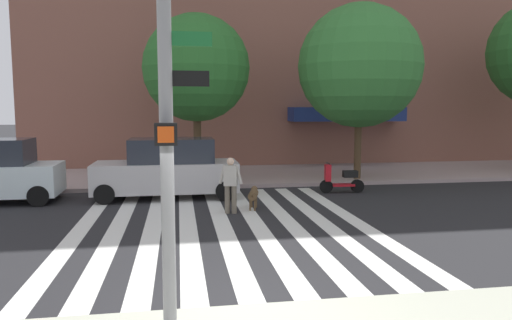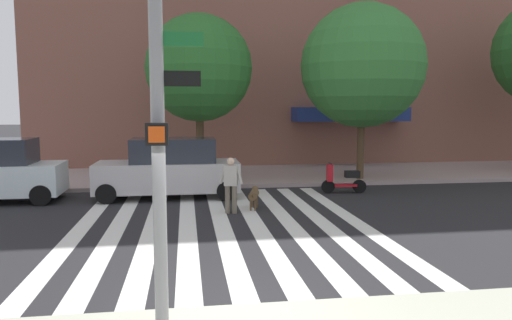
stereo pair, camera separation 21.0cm
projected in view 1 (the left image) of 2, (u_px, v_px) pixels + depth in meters
ground_plane at (214, 225)px, 12.51m from camera, size 160.00×160.00×0.00m
sidewalk_far at (199, 176)px, 20.85m from camera, size 80.00×6.00×0.15m
crosswalk_stripes at (222, 224)px, 12.55m from camera, size 7.65×10.42×0.01m
traffic_light_pole at (166, 72)px, 5.97m from camera, size 0.74×0.46×5.80m
parked_car_behind_first at (168, 169)px, 16.21m from camera, size 4.83×1.97×2.04m
parked_scooter at (342, 180)px, 17.17m from camera, size 1.63×0.50×1.11m
street_tree_nearest at (196, 68)px, 19.15m from camera, size 4.33×4.33×6.69m
street_tree_middle at (360, 66)px, 19.23m from camera, size 5.00×5.00×7.11m
pedestrian_dog_walker at (231, 182)px, 13.79m from camera, size 0.70×0.33×1.64m
dog_on_leash at (253, 194)px, 14.46m from camera, size 0.44×1.08×0.65m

